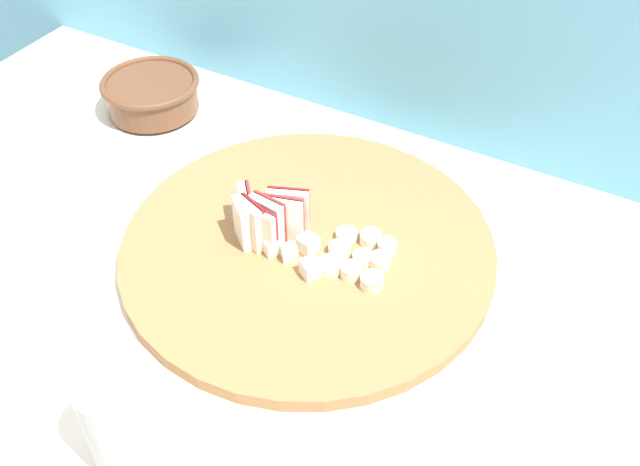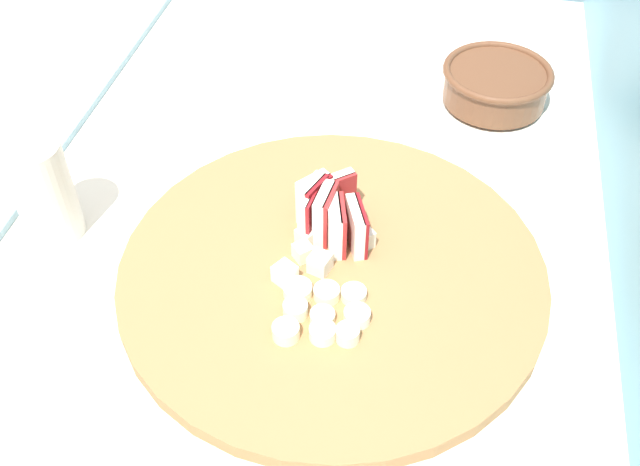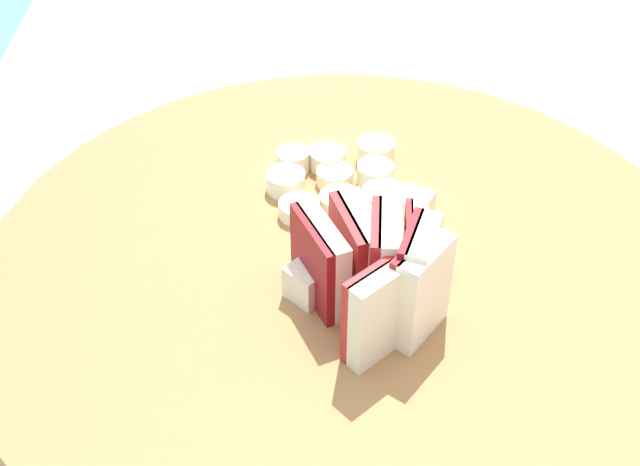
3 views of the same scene
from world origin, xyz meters
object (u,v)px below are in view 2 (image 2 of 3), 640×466
object	(u,v)px
cutting_board	(332,272)
ceramic_bowl	(496,84)
banana_slice_rows	(321,313)
small_jar	(43,191)
apple_dice_pile	(318,253)
apple_wedge_fan	(328,212)

from	to	relation	value
cutting_board	ceramic_bowl	xyz separation A→B (m)	(-0.35, 0.15, 0.02)
banana_slice_rows	ceramic_bowl	size ratio (longest dim) A/B	0.62
cutting_board	ceramic_bowl	world-z (taller)	ceramic_bowl
small_jar	ceramic_bowl	bearing A→B (deg)	126.40
cutting_board	small_jar	world-z (taller)	small_jar
apple_dice_pile	ceramic_bowl	world-z (taller)	ceramic_bowl
apple_wedge_fan	ceramic_bowl	xyz separation A→B (m)	(-0.30, 0.17, -0.02)
small_jar	apple_dice_pile	bearing A→B (deg)	89.83
banana_slice_rows	ceramic_bowl	world-z (taller)	ceramic_bowl
ceramic_bowl	small_jar	bearing A→B (deg)	-53.60
cutting_board	apple_dice_pile	bearing A→B (deg)	-111.23
cutting_board	apple_wedge_fan	distance (m)	0.06
apple_dice_pile	banana_slice_rows	size ratio (longest dim) A/B	1.07
banana_slice_rows	small_jar	xyz separation A→B (m)	(-0.08, -0.32, 0.04)
banana_slice_rows	ceramic_bowl	xyz separation A→B (m)	(-0.42, 0.15, 0.01)
small_jar	apple_wedge_fan	bearing A→B (deg)	97.99
cutting_board	apple_dice_pile	world-z (taller)	apple_dice_pile
apple_wedge_fan	apple_dice_pile	xyz separation A→B (m)	(0.04, -0.00, -0.02)
apple_dice_pile	ceramic_bowl	distance (m)	0.39
apple_wedge_fan	ceramic_bowl	distance (m)	0.35
apple_wedge_fan	banana_slice_rows	bearing A→B (deg)	7.57
apple_wedge_fan	apple_dice_pile	distance (m)	0.05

